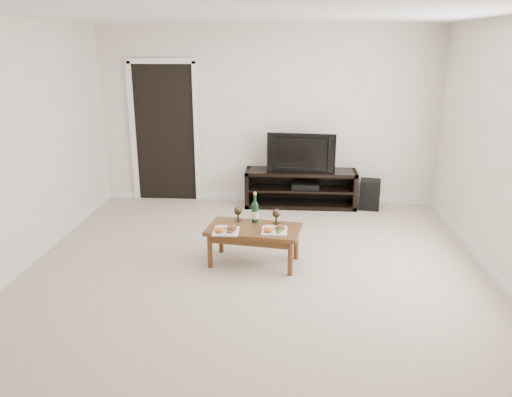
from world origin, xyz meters
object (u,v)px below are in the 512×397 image
object	(u,v)px
coffee_table	(254,245)
subwoofer	(370,194)
media_console	(301,188)
television	(302,151)

from	to	relation	value
coffee_table	subwoofer	bearing A→B (deg)	52.53
media_console	coffee_table	size ratio (longest dim) A/B	1.63
television	coffee_table	distance (m)	2.22
subwoofer	coffee_table	bearing A→B (deg)	-118.15
television	subwoofer	distance (m)	1.19
media_console	television	size ratio (longest dim) A/B	1.66
coffee_table	media_console	bearing A→B (deg)	75.35
media_console	coffee_table	world-z (taller)	media_console
subwoofer	media_console	bearing A→B (deg)	-172.83
media_console	coffee_table	xyz separation A→B (m)	(-0.54, -2.07, -0.07)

